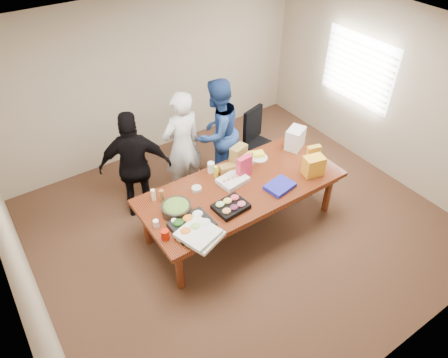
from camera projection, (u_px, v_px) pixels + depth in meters
floor at (241, 225)px, 6.02m from camera, size 5.50×5.00×0.02m
ceiling at (247, 43)px, 4.30m from camera, size 5.50×5.00×0.02m
wall_back at (154, 77)px, 6.76m from camera, size 5.50×0.04×2.70m
wall_front at (414, 287)px, 3.56m from camera, size 5.50×0.04×2.70m
wall_left at (13, 242)px, 3.97m from camera, size 0.04×5.00×2.70m
wall_right at (387, 92)px, 6.36m from camera, size 0.04×5.00×2.70m
window_panel at (358, 69)px, 6.63m from camera, size 0.03×1.40×1.10m
window_blinds at (356, 70)px, 6.62m from camera, size 0.04×1.36×1.00m
conference_table at (241, 206)px, 5.78m from camera, size 2.80×1.20×0.75m
office_chair at (259, 144)px, 6.74m from camera, size 0.65×0.65×1.03m
person_center at (182, 146)px, 6.04m from camera, size 0.67×0.48×1.75m
person_right at (217, 132)px, 6.35m from camera, size 0.99×0.86×1.74m
person_left at (135, 166)px, 5.71m from camera, size 1.08×0.80×1.70m
veggie_tray at (192, 225)px, 4.92m from camera, size 0.50×0.40×0.07m
fruit_tray at (231, 207)px, 5.18m from camera, size 0.44×0.35×0.06m
sheet_cake at (233, 180)px, 5.58m from camera, size 0.42×0.34×0.07m
salad_bowl at (176, 209)px, 5.11m from camera, size 0.38×0.38×0.12m
chip_bag_blue at (280, 186)px, 5.49m from camera, size 0.41×0.34×0.06m
chip_bag_red at (244, 167)px, 5.61m from camera, size 0.23×0.11×0.32m
chip_bag_yellow at (313, 155)px, 5.84m from camera, size 0.21×0.13×0.30m
chip_bag_orange at (247, 162)px, 5.75m from camera, size 0.18×0.12×0.26m
mayo_jar at (211, 167)px, 5.73m from camera, size 0.11×0.11×0.15m
mustard_bottle at (216, 172)px, 5.64m from camera, size 0.07×0.07×0.17m
dressing_bottle at (162, 196)px, 5.24m from camera, size 0.06×0.06×0.19m
ranch_bottle at (153, 195)px, 5.27m from camera, size 0.07×0.07×0.17m
banana_bunch at (256, 155)px, 6.03m from camera, size 0.25×0.19×0.07m
bread_loaf at (230, 168)px, 5.74m from camera, size 0.32×0.19×0.12m
kraft_bag at (238, 156)px, 5.80m from camera, size 0.28×0.21×0.32m
red_cup at (165, 235)px, 4.77m from camera, size 0.12×0.12×0.13m
clear_cup_a at (174, 223)px, 4.93m from camera, size 0.08×0.08×0.10m
clear_cup_b at (156, 224)px, 4.93m from camera, size 0.07×0.07×0.10m
pizza_box_lower at (201, 236)px, 4.80m from camera, size 0.53×0.53×0.05m
pizza_box_upper at (198, 233)px, 4.77m from camera, size 0.52×0.52×0.05m
plate_a at (259, 158)px, 6.03m from camera, size 0.29×0.29×0.02m
plate_b at (251, 157)px, 6.04m from camera, size 0.32×0.32×0.02m
dip_bowl_a at (250, 161)px, 5.94m from camera, size 0.16×0.16×0.06m
dip_bowl_b at (197, 189)px, 5.45m from camera, size 0.16×0.16×0.05m
grocery_bag_white at (295, 138)px, 6.15m from camera, size 0.36×0.32×0.32m
grocery_bag_yellow at (313, 166)px, 5.66m from camera, size 0.31×0.25×0.28m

